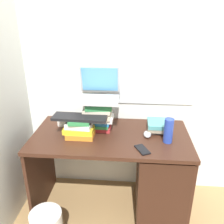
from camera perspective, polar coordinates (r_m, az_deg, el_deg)
ground_plane at (r=2.41m, az=-0.26°, el=-20.98°), size 6.00×6.00×0.00m
wall_back at (r=2.14m, az=0.65°, el=12.98°), size 6.00×0.06×2.60m
wall_left at (r=2.02m, az=-24.85°, el=10.35°), size 0.05×6.00×2.60m
desk at (r=2.13m, az=8.37°, el=-13.90°), size 1.26×0.65×0.74m
book_stack_tall at (r=2.00m, az=-3.26°, el=-0.66°), size 0.25×0.20×0.26m
book_stack_keyboard_riser at (r=1.93m, az=-7.58°, el=-3.74°), size 0.24×0.17×0.15m
book_stack_side at (r=2.04m, az=10.95°, el=-3.26°), size 0.20×0.19×0.09m
laptop at (r=1.99m, az=-3.18°, el=4.91°), size 0.33×0.32×0.25m
keyboard at (r=1.89m, az=-7.55°, el=-1.25°), size 0.42×0.15×0.02m
computer_mouse at (r=1.96m, az=8.27°, el=-5.11°), size 0.06×0.10×0.04m
mug at (r=2.16m, az=-11.62°, el=-1.86°), size 0.12×0.08×0.09m
water_bottle at (r=1.87m, az=13.10°, el=-4.29°), size 0.07×0.07×0.19m
cell_phone at (r=1.78m, az=7.12°, el=-8.73°), size 0.12×0.15×0.01m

